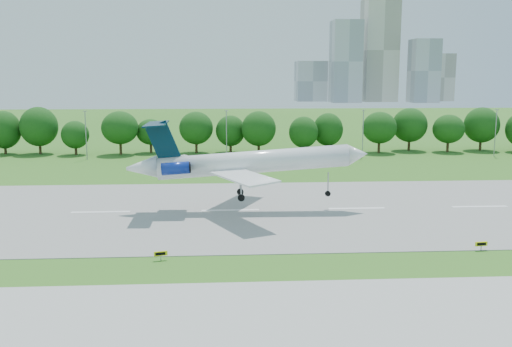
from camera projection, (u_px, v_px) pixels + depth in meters
name	position (u px, v px, depth m)	size (l,w,h in m)	color
ground	(408.00, 259.00, 65.64)	(600.00, 600.00, 0.00)	#2C651A
runway	(357.00, 209.00, 90.22)	(400.00, 45.00, 0.08)	gray
taxiway	(477.00, 326.00, 47.93)	(400.00, 23.00, 0.08)	#ADADA8
tree_line	(300.00, 130.00, 155.07)	(288.40, 8.40, 10.40)	#382314
light_poles	(295.00, 133.00, 145.06)	(175.90, 0.25, 12.19)	gray
skyline	(374.00, 63.00, 450.65)	(127.00, 52.00, 80.00)	#B2B2B7
airliner	(241.00, 162.00, 87.81)	(37.44, 27.32, 12.21)	white
taxi_sign_left	(161.00, 254.00, 64.98)	(1.54, 0.53, 1.08)	gray
taxi_sign_centre	(481.00, 244.00, 68.68)	(1.56, 0.37, 1.09)	gray
service_vehicle_a	(186.00, 158.00, 141.31)	(1.43, 4.09, 1.35)	white
service_vehicle_b	(263.00, 160.00, 137.73)	(1.59, 3.96, 1.35)	silver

